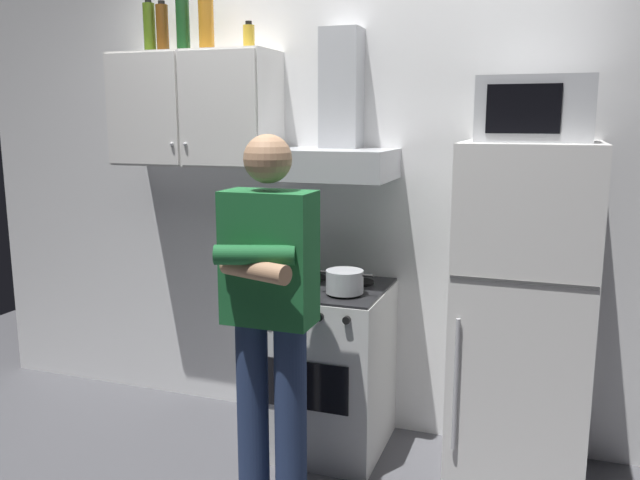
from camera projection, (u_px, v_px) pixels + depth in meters
ground_plane at (320, 469)px, 3.20m from camera, size 7.00×7.00×0.00m
back_wall_tiled at (357, 184)px, 3.51m from camera, size 4.80×0.10×2.70m
upper_cabinet at (195, 109)px, 3.50m from camera, size 0.90×0.37×0.60m
stove_oven at (327, 367)px, 3.37m from camera, size 0.60×0.62×0.87m
range_hood at (336, 139)px, 3.27m from camera, size 0.60×0.44×0.75m
refrigerator at (522, 317)px, 2.99m from camera, size 0.60×0.62×1.60m
microwave at (535, 109)px, 2.83m from camera, size 0.48×0.37×0.28m
person_standing at (269, 311)px, 2.74m from camera, size 0.38×0.33×1.64m
cooking_pot at (345, 281)px, 3.12m from camera, size 0.28×0.18×0.11m
bottle_beer_brown at (162, 28)px, 3.47m from camera, size 0.07×0.07×0.27m
bottle_wine_green at (183, 20)px, 3.42m from camera, size 0.07×0.07×0.34m
bottle_olive_oil at (149, 28)px, 3.50m from camera, size 0.06×0.06×0.28m
bottle_liquor_amber at (206, 25)px, 3.39m from camera, size 0.08×0.08×0.28m
bottle_spice_jar at (249, 36)px, 3.29m from camera, size 0.06×0.06×0.14m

